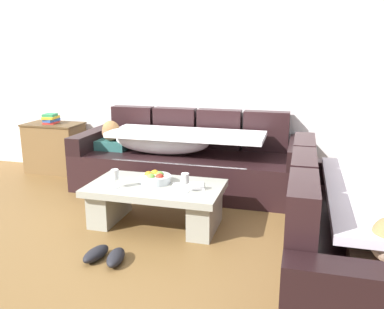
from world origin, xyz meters
name	(u,v)px	position (x,y,z in m)	size (l,w,h in m)	color
ground_plane	(132,253)	(0.00, 0.00, 0.00)	(14.00, 14.00, 0.00)	brown
back_wall	(200,68)	(0.00, 2.15, 1.35)	(9.00, 0.10, 2.70)	white
couch_along_wall	(185,161)	(-0.04, 1.63, 0.33)	(2.56, 0.92, 0.88)	black
couch_near_window	(355,240)	(1.61, -0.02, 0.34)	(0.92, 2.04, 0.88)	black
coffee_table	(156,200)	(-0.01, 0.58, 0.24)	(1.20, 0.68, 0.38)	#9EA091
fruit_bowl	(155,178)	(-0.03, 0.64, 0.42)	(0.28, 0.28, 0.10)	silver
wine_glass_near_left	(115,175)	(-0.32, 0.41, 0.50)	(0.07, 0.07, 0.17)	silver
wine_glass_near_right	(185,179)	(0.30, 0.47, 0.50)	(0.07, 0.07, 0.17)	silver
open_magazine	(188,186)	(0.29, 0.61, 0.39)	(0.28, 0.21, 0.01)	white
side_cabinet	(55,147)	(-1.88, 1.85, 0.32)	(0.72, 0.44, 0.64)	brown
book_stack_on_cabinet	(51,119)	(-1.90, 1.85, 0.70)	(0.18, 0.23, 0.12)	red
pair_of_shoes	(106,256)	(-0.14, -0.16, 0.04)	(0.34, 0.30, 0.09)	black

